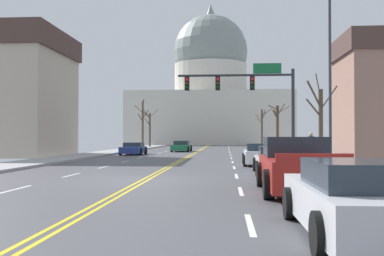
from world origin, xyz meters
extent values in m
cube|color=#49494E|center=(0.00, 0.00, -0.03)|extent=(14.00, 180.00, 0.06)
cube|color=yellow|center=(-0.12, 0.00, 0.00)|extent=(0.10, 176.40, 0.00)
cube|color=yellow|center=(0.12, 0.00, 0.00)|extent=(0.10, 176.40, 0.00)
cube|color=silver|center=(3.50, -8.50, 0.00)|extent=(0.12, 2.20, 0.00)
cube|color=silver|center=(3.50, -3.30, 0.00)|extent=(0.12, 2.20, 0.00)
cube|color=silver|center=(3.50, 1.90, 0.00)|extent=(0.12, 2.20, 0.00)
cube|color=silver|center=(3.50, 7.10, 0.00)|extent=(0.12, 2.20, 0.00)
cube|color=silver|center=(3.50, 12.30, 0.00)|extent=(0.12, 2.20, 0.00)
cube|color=silver|center=(3.50, 17.50, 0.00)|extent=(0.12, 2.20, 0.00)
cube|color=silver|center=(3.50, 22.70, 0.00)|extent=(0.12, 2.20, 0.00)
cube|color=silver|center=(3.50, 27.90, 0.00)|extent=(0.12, 2.20, 0.00)
cube|color=silver|center=(3.50, 33.10, 0.00)|extent=(0.12, 2.20, 0.00)
cube|color=silver|center=(3.50, 38.30, 0.00)|extent=(0.12, 2.20, 0.00)
cube|color=silver|center=(3.50, 43.50, 0.00)|extent=(0.12, 2.20, 0.00)
cube|color=silver|center=(3.50, 48.70, 0.00)|extent=(0.12, 2.20, 0.00)
cube|color=silver|center=(3.50, 53.90, 0.00)|extent=(0.12, 2.20, 0.00)
cube|color=silver|center=(3.50, 59.10, 0.00)|extent=(0.12, 2.20, 0.00)
cube|color=silver|center=(3.50, 64.30, 0.00)|extent=(0.12, 2.20, 0.00)
cube|color=silver|center=(-3.50, -3.30, 0.00)|extent=(0.12, 2.20, 0.00)
cube|color=silver|center=(-3.50, 1.90, 0.00)|extent=(0.12, 2.20, 0.00)
cube|color=silver|center=(-3.50, 7.10, 0.00)|extent=(0.12, 2.20, 0.00)
cube|color=silver|center=(-3.50, 12.30, 0.00)|extent=(0.12, 2.20, 0.00)
cube|color=silver|center=(-3.50, 17.50, 0.00)|extent=(0.12, 2.20, 0.00)
cube|color=silver|center=(-3.50, 22.70, 0.00)|extent=(0.12, 2.20, 0.00)
cube|color=silver|center=(-3.50, 27.90, 0.00)|extent=(0.12, 2.20, 0.00)
cube|color=silver|center=(-3.50, 33.10, 0.00)|extent=(0.12, 2.20, 0.00)
cube|color=silver|center=(-3.50, 38.30, 0.00)|extent=(0.12, 2.20, 0.00)
cube|color=silver|center=(-3.50, 43.50, 0.00)|extent=(0.12, 2.20, 0.00)
cube|color=silver|center=(-3.50, 48.70, 0.00)|extent=(0.12, 2.20, 0.00)
cube|color=silver|center=(-3.50, 53.90, 0.00)|extent=(0.12, 2.20, 0.00)
cube|color=silver|center=(-3.50, 59.10, 0.00)|extent=(0.12, 2.20, 0.00)
cube|color=silver|center=(-3.50, 64.30, 0.00)|extent=(0.12, 2.20, 0.00)
cube|color=#999999|center=(8.50, 0.00, 0.07)|extent=(3.00, 180.00, 0.14)
cylinder|color=#28282D|center=(7.60, 13.97, 3.18)|extent=(0.22, 0.22, 6.08)
cylinder|color=#28282D|center=(3.70, 13.97, 5.82)|extent=(7.80, 0.16, 0.16)
cube|color=black|center=(4.87, 13.97, 5.26)|extent=(0.32, 0.28, 0.92)
sphere|color=red|center=(4.87, 13.81, 5.54)|extent=(0.22, 0.22, 0.22)
sphere|color=#332B05|center=(4.87, 13.81, 5.26)|extent=(0.22, 0.22, 0.22)
sphere|color=black|center=(4.87, 13.81, 4.98)|extent=(0.22, 0.22, 0.22)
cube|color=black|center=(2.53, 13.97, 5.26)|extent=(0.32, 0.28, 0.92)
sphere|color=red|center=(2.53, 13.81, 5.54)|extent=(0.22, 0.22, 0.22)
sphere|color=#332B05|center=(2.53, 13.81, 5.26)|extent=(0.22, 0.22, 0.22)
sphere|color=black|center=(2.53, 13.81, 4.98)|extent=(0.22, 0.22, 0.22)
cube|color=black|center=(0.42, 13.97, 5.26)|extent=(0.32, 0.28, 0.92)
sphere|color=red|center=(0.42, 13.81, 5.54)|extent=(0.22, 0.22, 0.22)
sphere|color=#332B05|center=(0.42, 13.81, 5.26)|extent=(0.22, 0.22, 0.22)
sphere|color=black|center=(0.42, 13.81, 4.98)|extent=(0.22, 0.22, 0.22)
cube|color=#146033|center=(5.88, 13.99, 6.27)|extent=(1.90, 0.06, 0.70)
cylinder|color=#333338|center=(8.20, 5.73, 4.57)|extent=(0.14, 0.14, 8.86)
cube|color=beige|center=(0.00, 77.70, 5.12)|extent=(31.83, 22.82, 10.24)
cylinder|color=beige|center=(0.00, 77.70, 13.43)|extent=(14.98, 14.98, 6.38)
sphere|color=gray|center=(0.00, 77.70, 19.30)|extent=(15.32, 15.32, 15.32)
cone|color=gray|center=(0.00, 77.70, 28.16)|extent=(1.80, 1.80, 2.40)
cube|color=silver|center=(5.09, 9.31, 0.50)|extent=(1.97, 4.31, 0.67)
cube|color=#232D38|center=(5.09, 8.96, 1.04)|extent=(1.70, 1.91, 0.42)
cylinder|color=black|center=(4.17, 10.66, 0.32)|extent=(0.23, 0.64, 0.64)
cylinder|color=black|center=(6.07, 10.62, 0.32)|extent=(0.23, 0.64, 0.64)
cylinder|color=black|center=(4.12, 8.01, 0.32)|extent=(0.23, 0.64, 0.64)
cylinder|color=black|center=(6.01, 7.97, 0.32)|extent=(0.23, 0.64, 0.64)
cube|color=silver|center=(5.38, 3.37, 0.45)|extent=(2.00, 4.46, 0.58)
cube|color=#232D38|center=(5.38, 3.22, 0.98)|extent=(1.72, 2.12, 0.46)
cylinder|color=black|center=(4.47, 4.76, 0.32)|extent=(0.23, 0.64, 0.64)
cylinder|color=black|center=(6.36, 4.72, 0.32)|extent=(0.23, 0.64, 0.64)
cylinder|color=black|center=(4.40, 2.02, 0.32)|extent=(0.23, 0.64, 0.64)
cylinder|color=black|center=(6.30, 1.98, 0.32)|extent=(0.23, 0.64, 0.64)
cube|color=maroon|center=(5.19, -3.53, 0.62)|extent=(2.06, 5.23, 0.81)
cube|color=#1E2833|center=(5.20, -2.80, 1.33)|extent=(1.86, 1.79, 0.61)
cube|color=maroon|center=(5.16, -6.07, 1.14)|extent=(1.83, 0.12, 0.22)
cylinder|color=black|center=(4.21, -1.95, 0.40)|extent=(0.29, 0.80, 0.80)
cylinder|color=black|center=(6.21, -1.98, 0.40)|extent=(0.29, 0.80, 0.80)
cylinder|color=black|center=(4.17, -5.07, 0.40)|extent=(0.29, 0.80, 0.80)
cylinder|color=black|center=(6.16, -5.10, 0.40)|extent=(0.29, 0.80, 0.80)
cube|color=silver|center=(5.21, -9.35, 0.50)|extent=(1.78, 4.67, 0.68)
cube|color=#232D38|center=(5.21, -9.67, 1.05)|extent=(1.56, 2.30, 0.42)
cylinder|color=black|center=(4.32, -7.91, 0.32)|extent=(0.22, 0.64, 0.64)
cylinder|color=black|center=(6.09, -7.90, 0.32)|extent=(0.22, 0.64, 0.64)
cylinder|color=black|center=(4.33, -10.80, 0.32)|extent=(0.22, 0.64, 0.64)
cube|color=navy|center=(-5.23, 23.46, 0.44)|extent=(1.85, 4.23, 0.56)
cube|color=#232D38|center=(-5.23, 23.66, 0.91)|extent=(1.61, 2.08, 0.38)
cylinder|color=black|center=(-4.31, 22.17, 0.32)|extent=(0.23, 0.64, 0.64)
cylinder|color=black|center=(-6.11, 22.14, 0.32)|extent=(0.23, 0.64, 0.64)
cylinder|color=black|center=(-4.35, 24.78, 0.32)|extent=(0.23, 0.64, 0.64)
cylinder|color=black|center=(-6.14, 24.75, 0.32)|extent=(0.23, 0.64, 0.64)
cube|color=#1E7247|center=(-1.69, 32.08, 0.44)|extent=(1.89, 4.52, 0.57)
cube|color=#232D38|center=(-1.69, 32.17, 0.95)|extent=(1.58, 2.09, 0.44)
cylinder|color=black|center=(-0.89, 30.66, 0.32)|extent=(0.24, 0.65, 0.64)
cylinder|color=black|center=(-2.60, 30.73, 0.32)|extent=(0.24, 0.65, 0.64)
cylinder|color=black|center=(-0.78, 33.42, 0.32)|extent=(0.24, 0.65, 0.64)
cylinder|color=black|center=(-2.49, 33.49, 0.32)|extent=(0.24, 0.65, 0.64)
cylinder|color=#4C3D2D|center=(8.29, 49.07, 2.82)|extent=(0.28, 0.28, 5.37)
cylinder|color=#4C3D2D|center=(7.95, 48.80, 3.90)|extent=(0.77, 0.61, 0.58)
cylinder|color=#4C3D2D|center=(8.23, 48.56, 4.96)|extent=(0.26, 1.10, 1.15)
cylinder|color=#4C3D2D|center=(8.64, 48.90, 4.62)|extent=(0.76, 0.41, 1.04)
cylinder|color=#4C3D2D|center=(9.01, 49.08, 5.16)|extent=(1.48, 0.12, 0.97)
cylinder|color=#4C3D2D|center=(8.49, 48.52, 4.80)|extent=(0.53, 1.20, 1.36)
cylinder|color=#4C3D2D|center=(7.91, 49.86, 4.39)|extent=(0.89, 1.69, 1.03)
cylinder|color=brown|center=(-8.15, 49.93, 2.62)|extent=(0.31, 0.31, 4.95)
cylinder|color=brown|center=(-8.36, 49.10, 3.73)|extent=(0.52, 1.73, 1.05)
cylinder|color=brown|center=(-8.61, 50.05, 4.83)|extent=(1.02, 0.35, 0.89)
cylinder|color=brown|center=(-8.17, 49.28, 3.45)|extent=(0.16, 1.36, 0.73)
cylinder|color=brown|center=(-8.67, 49.32, 4.85)|extent=(1.14, 1.32, 1.01)
cylinder|color=brown|center=(-7.52, 49.90, 5.06)|extent=(1.31, 0.14, 1.26)
cylinder|color=brown|center=(-8.65, 49.89, 5.08)|extent=(1.09, 0.18, 1.50)
cylinder|color=brown|center=(-8.48, 50.30, 4.84)|extent=(0.75, 0.81, 0.56)
cylinder|color=#4C3D2D|center=(8.48, 31.00, 2.51)|extent=(0.32, 0.32, 4.73)
cylinder|color=#4C3D2D|center=(8.02, 31.04, 4.67)|extent=(0.97, 0.17, 0.55)
cylinder|color=#4C3D2D|center=(8.30, 30.81, 3.95)|extent=(0.49, 0.52, 0.93)
cylinder|color=#4C3D2D|center=(9.11, 31.15, 4.44)|extent=(1.30, 0.37, 0.77)
cylinder|color=#4C3D2D|center=(8.24, 31.23, 3.95)|extent=(0.60, 0.58, 1.11)
cylinder|color=#4C3D2D|center=(8.81, 30.71, 4.43)|extent=(0.78, 0.70, 1.21)
cylinder|color=#4C3D2D|center=(8.20, 30.48, 3.92)|extent=(0.66, 1.14, 0.92)
cylinder|color=#4C3D2D|center=(-7.96, 43.02, 3.25)|extent=(0.26, 0.26, 6.22)
cylinder|color=#4C3D2D|center=(-8.55, 43.24, 5.32)|extent=(1.26, 0.53, 1.07)
cylinder|color=#4C3D2D|center=(-7.63, 43.32, 4.58)|extent=(0.79, 0.74, 1.22)
cylinder|color=#4C3D2D|center=(-8.13, 42.31, 4.10)|extent=(0.47, 1.51, 1.02)
cylinder|color=#4C3D2D|center=(-7.77, 42.39, 5.98)|extent=(0.50, 1.36, 1.14)
cylinder|color=#4C3D2D|center=(8.73, 10.55, 2.31)|extent=(0.27, 0.27, 4.33)
cylinder|color=#4C3D2D|center=(9.04, 9.85, 3.88)|extent=(0.71, 1.50, 1.30)
cylinder|color=#4C3D2D|center=(8.30, 10.52, 3.36)|extent=(0.95, 0.19, 1.13)
cylinder|color=#4C3D2D|center=(8.48, 10.01, 4.62)|extent=(0.57, 1.16, 1.35)
cylinder|color=#4C3D2D|center=(8.28, 10.23, 4.15)|extent=(1.04, 0.81, 1.59)
cylinder|color=#4C4238|center=(7.57, 7.92, 0.59)|extent=(0.16, 0.16, 0.90)
cylinder|color=#4C4238|center=(7.76, 7.92, 0.59)|extent=(0.16, 0.16, 0.90)
cylinder|color=#232838|center=(7.67, 7.92, 1.33)|extent=(0.34, 0.34, 0.66)
sphere|color=tan|center=(7.67, 7.92, 1.77)|extent=(0.22, 0.22, 0.22)
torus|color=black|center=(7.89, 2.65, 0.47)|extent=(0.06, 0.72, 0.72)
torus|color=black|center=(7.89, 1.60, 0.47)|extent=(0.06, 0.72, 0.72)
cylinder|color=black|center=(7.89, 2.13, 0.75)|extent=(0.04, 0.79, 0.04)
cube|color=black|center=(7.89, 1.90, 0.93)|extent=(0.12, 0.20, 0.06)
camera|label=1|loc=(3.04, -17.16, 1.66)|focal=42.72mm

